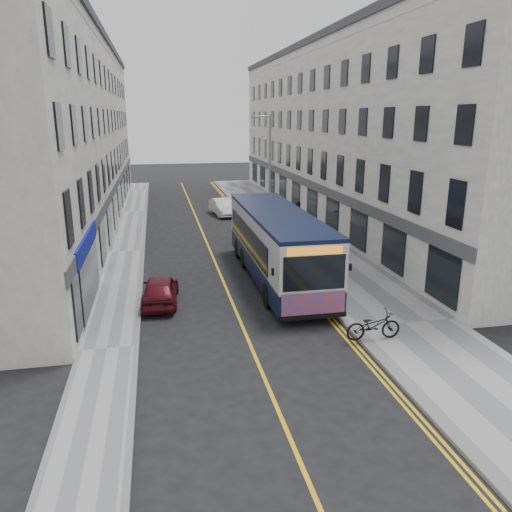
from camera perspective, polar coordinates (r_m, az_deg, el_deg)
name	(u,v)px	position (r m, az deg, el deg)	size (l,w,h in m)	color
ground	(242,326)	(19.74, -1.60, -7.96)	(140.00, 140.00, 0.00)	black
pavement_east	(306,243)	(32.20, 5.77, 1.50)	(4.50, 64.00, 0.12)	#98989B
pavement_west	(126,252)	(30.91, -14.61, 0.46)	(2.00, 64.00, 0.12)	#98989B
kerb_east	(272,244)	(31.63, 1.87, 1.32)	(0.18, 64.00, 0.13)	slate
kerb_west	(143,251)	(30.86, -12.76, 0.57)	(0.18, 64.00, 0.13)	slate
road_centre_line	(209,249)	(31.01, -5.35, 0.85)	(0.12, 64.00, 0.01)	yellow
road_dbl_yellow_inner	(265,246)	(31.55, 1.07, 1.18)	(0.10, 64.00, 0.01)	yellow
road_dbl_yellow_outer	(268,246)	(31.59, 1.43, 1.19)	(0.10, 64.00, 0.01)	yellow
terrace_east	(339,134)	(41.47, 9.46, 13.55)	(6.00, 46.00, 13.00)	white
terrace_west	(69,136)	(39.31, -20.57, 12.68)	(6.00, 46.00, 13.00)	white
streetlamp	(268,172)	(32.82, 1.43, 9.52)	(1.32, 0.18, 8.00)	gray
city_bus	(277,243)	(24.55, 2.41, 1.49)	(2.79, 11.95, 3.47)	black
bicycle	(373,325)	(18.62, 13.27, -7.73)	(0.71, 2.03, 1.06)	black
pedestrian_near	(287,236)	(30.03, 3.60, 2.30)	(0.62, 0.41, 1.70)	#8C5A3F
pedestrian_far	(299,215)	(35.88, 4.89, 4.69)	(0.95, 0.74, 1.94)	black
car_white	(223,207)	(41.38, -3.83, 5.60)	(1.42, 4.08, 1.35)	white
car_maroon	(160,290)	(22.15, -10.89, -3.79)	(1.50, 3.73, 1.27)	#540E17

